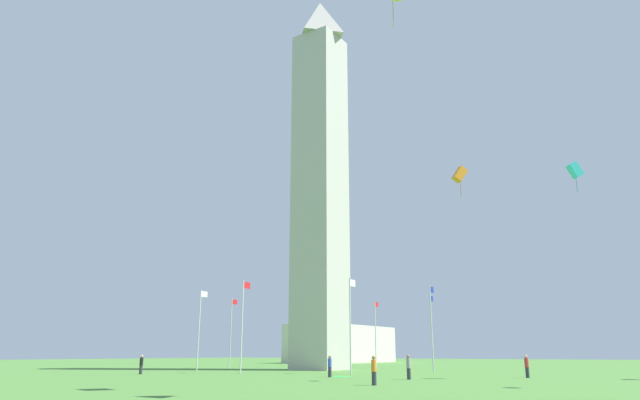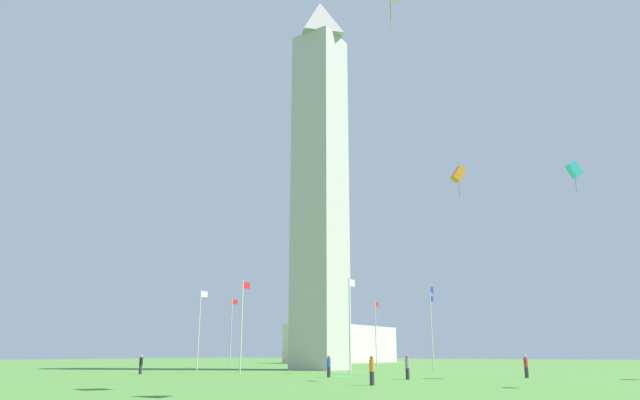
# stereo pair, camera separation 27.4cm
# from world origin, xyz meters

# --- Properties ---
(ground_plane) EXTENTS (260.00, 260.00, 0.00)m
(ground_plane) POSITION_xyz_m (0.00, 0.00, 0.00)
(ground_plane) COLOR #477A33
(obelisk_monument) EXTENTS (5.35, 5.35, 48.60)m
(obelisk_monument) POSITION_xyz_m (0.00, 0.00, 24.30)
(obelisk_monument) COLOR #B7B2A8
(obelisk_monument) RESTS_ON ground
(flagpole_n) EXTENTS (1.12, 0.14, 8.92)m
(flagpole_n) POSITION_xyz_m (14.03, 0.00, 4.85)
(flagpole_n) COLOR silver
(flagpole_n) RESTS_ON ground
(flagpole_ne) EXTENTS (1.12, 0.14, 8.92)m
(flagpole_ne) POSITION_xyz_m (9.94, 9.89, 4.85)
(flagpole_ne) COLOR silver
(flagpole_ne) RESTS_ON ground
(flagpole_e) EXTENTS (1.12, 0.14, 8.92)m
(flagpole_e) POSITION_xyz_m (0.05, 13.98, 4.85)
(flagpole_e) COLOR silver
(flagpole_e) RESTS_ON ground
(flagpole_se) EXTENTS (1.12, 0.14, 8.92)m
(flagpole_se) POSITION_xyz_m (-9.83, 9.89, 4.85)
(flagpole_se) COLOR silver
(flagpole_se) RESTS_ON ground
(flagpole_s) EXTENTS (1.12, 0.14, 8.92)m
(flagpole_s) POSITION_xyz_m (-13.93, 0.00, 4.85)
(flagpole_s) COLOR silver
(flagpole_s) RESTS_ON ground
(flagpole_sw) EXTENTS (1.12, 0.14, 8.92)m
(flagpole_sw) POSITION_xyz_m (-9.83, -9.89, 4.85)
(flagpole_sw) COLOR silver
(flagpole_sw) RESTS_ON ground
(flagpole_w) EXTENTS (1.12, 0.14, 8.92)m
(flagpole_w) POSITION_xyz_m (0.05, -13.98, 4.85)
(flagpole_w) COLOR silver
(flagpole_w) RESTS_ON ground
(flagpole_nw) EXTENTS (1.12, 0.14, 8.92)m
(flagpole_nw) POSITION_xyz_m (9.94, -9.89, 4.85)
(flagpole_nw) COLOR silver
(flagpole_nw) RESTS_ON ground
(person_blue_shirt) EXTENTS (0.32, 0.32, 1.71)m
(person_blue_shirt) POSITION_xyz_m (-16.54, -11.77, 0.85)
(person_blue_shirt) COLOR #2D2D38
(person_blue_shirt) RESTS_ON ground
(person_black_shirt) EXTENTS (0.32, 0.32, 1.73)m
(person_black_shirt) POSITION_xyz_m (-20.62, 6.32, 0.86)
(person_black_shirt) COLOR #2D2D38
(person_black_shirt) RESTS_ON ground
(person_orange_shirt) EXTENTS (0.32, 0.32, 1.75)m
(person_orange_shirt) POSITION_xyz_m (-25.17, -20.41, 0.87)
(person_orange_shirt) COLOR #2D2D38
(person_orange_shirt) RESTS_ON ground
(person_red_shirt) EXTENTS (0.32, 0.32, 1.76)m
(person_red_shirt) POSITION_xyz_m (-9.01, -25.56, 0.88)
(person_red_shirt) COLOR #2D2D38
(person_red_shirt) RESTS_ON ground
(person_gray_shirt) EXTENTS (0.32, 0.32, 1.78)m
(person_gray_shirt) POSITION_xyz_m (-16.81, -18.89, 0.89)
(person_gray_shirt) COLOR #2D2D38
(person_gray_shirt) RESTS_ON ground
(kite_cyan_box) EXTENTS (1.26, 1.33, 2.58)m
(kite_cyan_box) POSITION_xyz_m (-9.60, -30.88, 16.16)
(kite_cyan_box) COLOR #33C6D1
(kite_orange_box) EXTENTS (1.23, 1.20, 2.32)m
(kite_orange_box) POSITION_xyz_m (-18.22, -24.26, 14.66)
(kite_orange_box) COLOR orange
(distant_building) EXTENTS (27.20, 10.47, 7.22)m
(distant_building) POSITION_xyz_m (44.67, 23.75, 3.61)
(distant_building) COLOR beige
(distant_building) RESTS_ON ground
(picnic_blanket_near_first_person) EXTENTS (1.96, 1.62, 0.01)m
(picnic_blanket_near_first_person) POSITION_xyz_m (-15.00, -11.84, 0.01)
(picnic_blanket_near_first_person) COLOR green
(picnic_blanket_near_first_person) RESTS_ON ground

